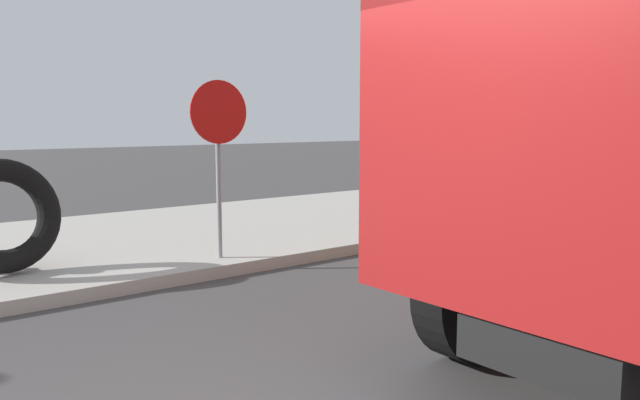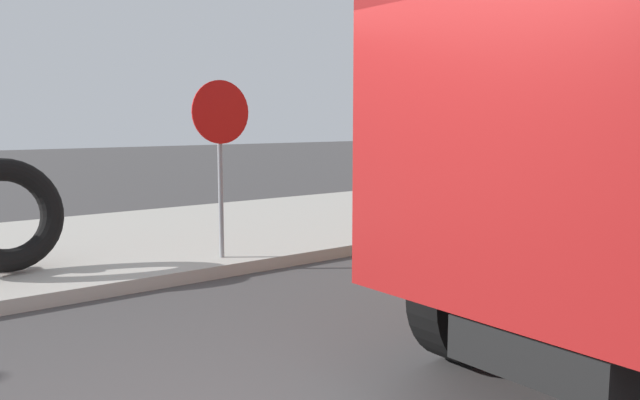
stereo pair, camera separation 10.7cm
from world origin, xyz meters
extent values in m
torus|color=black|center=(-0.02, 5.17, 0.80)|extent=(1.32, 0.66, 1.30)
cylinder|color=gray|center=(2.25, 4.41, 1.23)|extent=(0.06, 0.06, 2.16)
cylinder|color=red|center=(2.25, 4.37, 1.93)|extent=(0.76, 0.02, 0.76)
cube|color=maroon|center=(2.14, -0.63, 1.90)|extent=(2.02, 2.52, 2.20)
cylinder|color=black|center=(2.33, 0.62, 0.55)|extent=(1.10, 0.31, 1.10)
camera|label=1|loc=(-1.51, -2.32, 1.84)|focal=35.25mm
camera|label=2|loc=(-1.42, -2.38, 1.84)|focal=35.25mm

